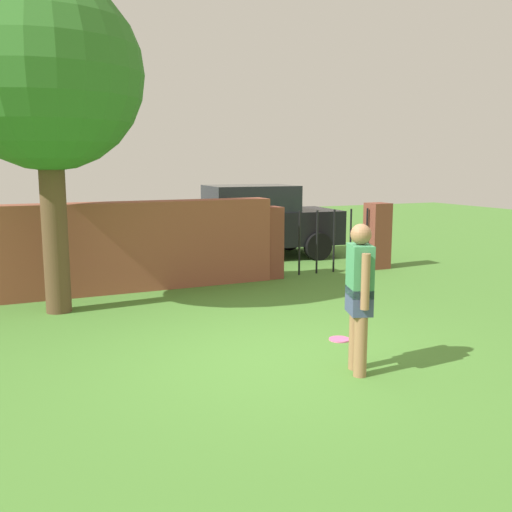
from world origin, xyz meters
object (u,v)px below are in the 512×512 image
tree (46,76)px  frisbee_pink (339,339)px  car (250,222)px  person (359,292)px

tree → frisbee_pink: (3.12, -2.99, -3.46)m
tree → car: size_ratio=1.14×
tree → frisbee_pink: size_ratio=18.15×
car → tree: bearing=-140.0°
person → tree: bearing=53.1°
tree → car: 6.38m
person → frisbee_pink: 1.46m
frisbee_pink → tree: bearing=136.2°
person → car: bearing=4.5°
person → frisbee_pink: (0.46, 1.06, -0.89)m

